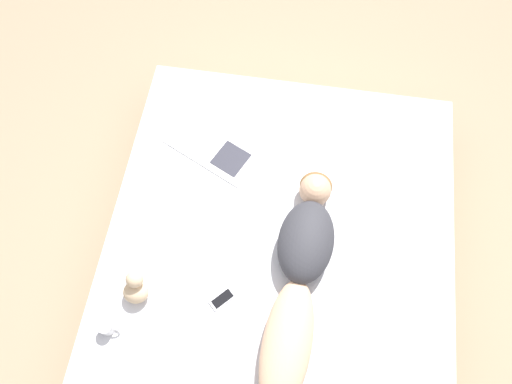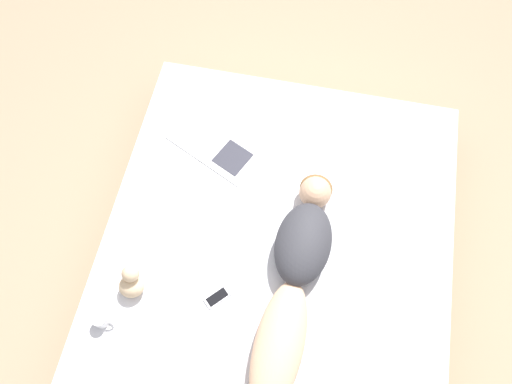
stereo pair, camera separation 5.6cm
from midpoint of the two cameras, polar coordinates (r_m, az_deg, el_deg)
ground_plane at (r=3.21m, az=1.98°, el=-7.50°), size 12.00×12.00×0.00m
bed at (r=3.00m, az=2.11°, el=-6.24°), size 1.97×2.14×0.45m
person at (r=2.63m, az=4.48°, el=-9.08°), size 0.34×1.31×0.21m
open_magazine at (r=3.03m, az=-5.48°, el=4.99°), size 0.61×0.48×0.01m
coffee_mug at (r=2.73m, az=-17.26°, el=-14.56°), size 0.11×0.08×0.08m
cell_phone at (r=2.68m, az=-4.46°, el=-12.10°), size 0.14×0.14×0.01m
plush_toy at (r=2.69m, az=-14.19°, el=-10.63°), size 0.13×0.15×0.19m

